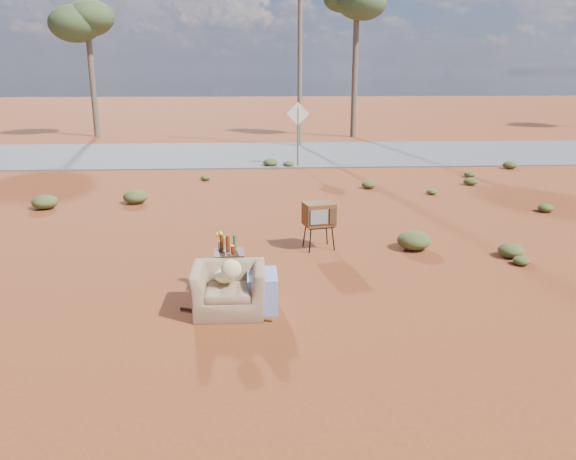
{
  "coord_description": "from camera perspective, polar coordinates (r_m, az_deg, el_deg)",
  "views": [
    {
      "loc": [
        -0.01,
        -7.41,
        3.17
      ],
      "look_at": [
        0.49,
        0.98,
        0.8
      ],
      "focal_mm": 35.0,
      "sensor_mm": 36.0,
      "label": 1
    }
  ],
  "objects": [
    {
      "name": "utility_pole_center",
      "position": [
        25.01,
        1.22,
        17.99
      ],
      "size": [
        1.4,
        0.2,
        8.0
      ],
      "color": "brown",
      "rests_on": "ground"
    },
    {
      "name": "side_table",
      "position": [
        8.3,
        -6.2,
        -2.03
      ],
      "size": [
        0.46,
        0.46,
        0.89
      ],
      "rotation": [
        0.0,
        0.0,
        0.05
      ],
      "color": "#362013",
      "rests_on": "ground"
    },
    {
      "name": "road_sign",
      "position": [
        19.54,
        1.02,
        10.86
      ],
      "size": [
        0.78,
        0.06,
        2.19
      ],
      "color": "brown",
      "rests_on": "ground"
    },
    {
      "name": "ground",
      "position": [
        8.06,
        -3.12,
        -7.43
      ],
      "size": [
        140.0,
        140.0,
        0.0
      ],
      "primitive_type": "plane",
      "color": "maroon",
      "rests_on": "ground"
    },
    {
      "name": "eucalyptus_near_left",
      "position": [
        30.56,
        -19.73,
        19.17
      ],
      "size": [
        3.2,
        3.2,
        6.6
      ],
      "color": "brown",
      "rests_on": "ground"
    },
    {
      "name": "rusty_bar",
      "position": [
        7.71,
        -6.41,
        -8.5
      ],
      "size": [
        1.27,
        0.52,
        0.04
      ],
      "primitive_type": "cylinder",
      "rotation": [
        0.0,
        1.57,
        -0.37
      ],
      "color": "#4F2915",
      "rests_on": "ground"
    },
    {
      "name": "highway",
      "position": [
        22.63,
        -3.42,
        7.73
      ],
      "size": [
        140.0,
        7.0,
        0.04
      ],
      "primitive_type": "cube",
      "color": "#565659",
      "rests_on": "ground"
    },
    {
      "name": "eucalyptus_center",
      "position": [
        29.03,
        7.03,
        22.09
      ],
      "size": [
        3.2,
        3.2,
        7.6
      ],
      "color": "brown",
      "rests_on": "ground"
    },
    {
      "name": "tv_unit",
      "position": [
        10.29,
        3.18,
        1.55
      ],
      "size": [
        0.62,
        0.54,
        0.87
      ],
      "rotation": [
        0.0,
        0.0,
        0.22
      ],
      "color": "black",
      "rests_on": "ground"
    },
    {
      "name": "armchair",
      "position": [
        7.71,
        -5.4,
        -5.38
      ],
      "size": [
        1.16,
        0.73,
        0.86
      ],
      "rotation": [
        0.0,
        0.0,
        0.0
      ],
      "color": "#846648",
      "rests_on": "ground"
    },
    {
      "name": "scrub_patch",
      "position": [
        12.23,
        -7.16,
        1.28
      ],
      "size": [
        17.49,
        8.07,
        0.33
      ],
      "color": "#4E5927",
      "rests_on": "ground"
    }
  ]
}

